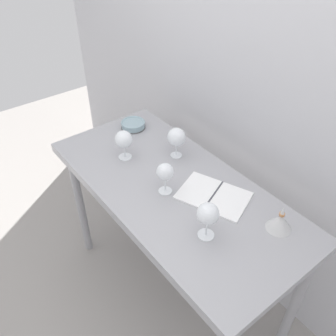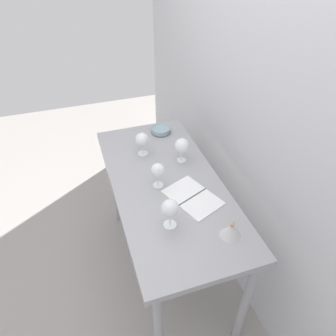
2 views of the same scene
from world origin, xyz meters
name	(u,v)px [view 1 (image 1 of 2)]	position (x,y,z in m)	size (l,w,h in m)	color
ground_plane	(173,290)	(0.00, 0.00, 0.00)	(6.00, 6.00, 0.00)	gray
back_wall	(255,82)	(0.00, 0.49, 1.30)	(3.80, 0.04, 2.60)	silver
steel_counter	(173,201)	(0.00, -0.01, 0.79)	(1.40, 0.65, 0.90)	#9C9CA1
wine_glass_near_left	(124,140)	(-0.34, -0.07, 1.01)	(0.09, 0.09, 0.16)	white
wine_glass_far_left	(176,138)	(-0.18, 0.16, 1.02)	(0.10, 0.10, 0.17)	white
wine_glass_near_right	(208,215)	(0.33, -0.09, 1.02)	(0.09, 0.09, 0.17)	white
wine_glass_near_center	(165,173)	(0.01, -0.06, 1.01)	(0.08, 0.08, 0.16)	white
open_notebook	(214,195)	(0.17, 0.10, 0.90)	(0.38, 0.32, 0.01)	white
tasting_bowl	(133,124)	(-0.56, 0.13, 0.92)	(0.14, 0.14, 0.04)	#4C4C4C
decanter_funnel	(280,222)	(0.49, 0.18, 0.94)	(0.11, 0.11, 0.12)	silver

